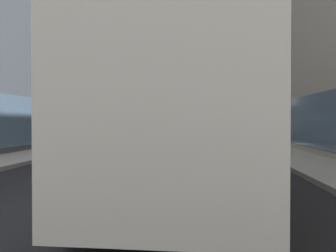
{
  "coord_description": "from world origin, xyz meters",
  "views": [
    {
      "loc": [
        1.6,
        -5.27,
        1.57
      ],
      "look_at": [
        0.48,
        6.46,
        1.4
      ],
      "focal_mm": 32.86,
      "sensor_mm": 36.0,
      "label": 1
    }
  ],
  "objects_px": {
    "car_black_suv": "(205,126)",
    "car_red_coupe": "(175,128)",
    "car_blue_hatchback": "(163,131)",
    "transit_bus": "(183,114)",
    "dalmatian_dog": "(60,185)",
    "box_truck": "(209,121)",
    "car_yellow_taxi": "(206,127)",
    "car_grey_wagon": "(213,131)"
  },
  "relations": [
    {
      "from": "car_blue_hatchback",
      "to": "car_grey_wagon",
      "type": "relative_size",
      "value": 1.04
    },
    {
      "from": "transit_bus",
      "to": "car_blue_hatchback",
      "type": "relative_size",
      "value": 2.52
    },
    {
      "from": "transit_bus",
      "to": "car_black_suv",
      "type": "bearing_deg",
      "value": 87.86
    },
    {
      "from": "car_red_coupe",
      "to": "dalmatian_dog",
      "type": "xyz_separation_m",
      "value": [
        0.52,
        -33.48,
        -0.31
      ]
    },
    {
      "from": "car_blue_hatchback",
      "to": "car_black_suv",
      "type": "bearing_deg",
      "value": 81.52
    },
    {
      "from": "car_black_suv",
      "to": "car_blue_hatchback",
      "type": "bearing_deg",
      "value": -98.48
    },
    {
      "from": "transit_bus",
      "to": "car_red_coupe",
      "type": "relative_size",
      "value": 2.92
    },
    {
      "from": "car_red_coupe",
      "to": "box_truck",
      "type": "xyz_separation_m",
      "value": [
        4.0,
        -5.12,
        0.85
      ]
    },
    {
      "from": "car_blue_hatchback",
      "to": "car_red_coupe",
      "type": "bearing_deg",
      "value": 90.0
    },
    {
      "from": "car_red_coupe",
      "to": "dalmatian_dog",
      "type": "height_order",
      "value": "car_red_coupe"
    },
    {
      "from": "car_red_coupe",
      "to": "car_yellow_taxi",
      "type": "bearing_deg",
      "value": 43.46
    },
    {
      "from": "car_black_suv",
      "to": "car_grey_wagon",
      "type": "xyz_separation_m",
      "value": [
        0.0,
        -28.12,
        0.0
      ]
    },
    {
      "from": "transit_bus",
      "to": "dalmatian_dog",
      "type": "xyz_separation_m",
      "value": [
        -1.88,
        -3.82,
        -1.26
      ]
    },
    {
      "from": "transit_bus",
      "to": "car_red_coupe",
      "type": "height_order",
      "value": "transit_bus"
    },
    {
      "from": "transit_bus",
      "to": "dalmatian_dog",
      "type": "distance_m",
      "value": 4.44
    },
    {
      "from": "car_red_coupe",
      "to": "dalmatian_dog",
      "type": "bearing_deg",
      "value": -89.1
    },
    {
      "from": "box_truck",
      "to": "dalmatian_dog",
      "type": "xyz_separation_m",
      "value": [
        -3.48,
        -28.36,
        -1.15
      ]
    },
    {
      "from": "car_black_suv",
      "to": "car_red_coupe",
      "type": "bearing_deg",
      "value": -106.96
    },
    {
      "from": "car_yellow_taxi",
      "to": "transit_bus",
      "type": "bearing_deg",
      "value": -92.74
    },
    {
      "from": "car_black_suv",
      "to": "car_yellow_taxi",
      "type": "xyz_separation_m",
      "value": [
        0.0,
        -9.33,
        0.0
      ]
    },
    {
      "from": "car_yellow_taxi",
      "to": "box_truck",
      "type": "relative_size",
      "value": 0.59
    },
    {
      "from": "transit_bus",
      "to": "car_grey_wagon",
      "type": "xyz_separation_m",
      "value": [
        1.6,
        14.67,
        -0.95
      ]
    },
    {
      "from": "transit_bus",
      "to": "car_yellow_taxi",
      "type": "distance_m",
      "value": 33.51
    },
    {
      "from": "car_red_coupe",
      "to": "car_black_suv",
      "type": "distance_m",
      "value": 13.72
    },
    {
      "from": "dalmatian_dog",
      "to": "car_red_coupe",
      "type": "bearing_deg",
      "value": 90.9
    },
    {
      "from": "car_blue_hatchback",
      "to": "box_truck",
      "type": "relative_size",
      "value": 0.61
    },
    {
      "from": "transit_bus",
      "to": "car_black_suv",
      "type": "xyz_separation_m",
      "value": [
        1.6,
        42.79,
        -0.96
      ]
    },
    {
      "from": "transit_bus",
      "to": "car_red_coupe",
      "type": "xyz_separation_m",
      "value": [
        -2.4,
        29.67,
        -0.96
      ]
    },
    {
      "from": "transit_bus",
      "to": "box_truck",
      "type": "height_order",
      "value": "same"
    },
    {
      "from": "car_grey_wagon",
      "to": "car_red_coupe",
      "type": "bearing_deg",
      "value": 104.93
    },
    {
      "from": "car_blue_hatchback",
      "to": "car_grey_wagon",
      "type": "xyz_separation_m",
      "value": [
        4.0,
        -1.27,
        -0.0
      ]
    },
    {
      "from": "box_truck",
      "to": "car_red_coupe",
      "type": "bearing_deg",
      "value": 127.98
    },
    {
      "from": "transit_bus",
      "to": "dalmatian_dog",
      "type": "height_order",
      "value": "transit_bus"
    },
    {
      "from": "car_red_coupe",
      "to": "car_yellow_taxi",
      "type": "height_order",
      "value": "same"
    },
    {
      "from": "car_blue_hatchback",
      "to": "car_grey_wagon",
      "type": "distance_m",
      "value": 4.2
    },
    {
      "from": "transit_bus",
      "to": "car_black_suv",
      "type": "distance_m",
      "value": 42.83
    },
    {
      "from": "car_grey_wagon",
      "to": "box_truck",
      "type": "height_order",
      "value": "box_truck"
    },
    {
      "from": "transit_bus",
      "to": "car_red_coupe",
      "type": "bearing_deg",
      "value": 94.62
    },
    {
      "from": "transit_bus",
      "to": "car_black_suv",
      "type": "height_order",
      "value": "transit_bus"
    },
    {
      "from": "transit_bus",
      "to": "car_yellow_taxi",
      "type": "height_order",
      "value": "transit_bus"
    },
    {
      "from": "car_red_coupe",
      "to": "car_black_suv",
      "type": "relative_size",
      "value": 0.97
    },
    {
      "from": "car_red_coupe",
      "to": "car_blue_hatchback",
      "type": "bearing_deg",
      "value": -90.0
    }
  ]
}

